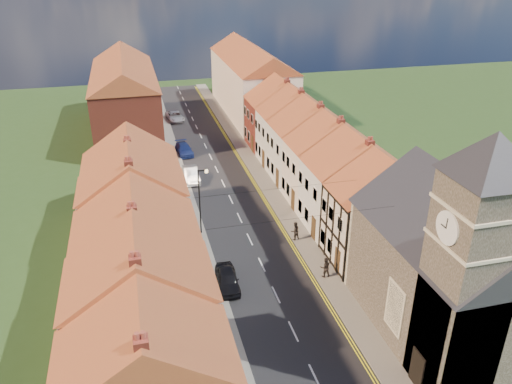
{
  "coord_description": "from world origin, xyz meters",
  "views": [
    {
      "loc": [
        -8.68,
        -18.01,
        22.26
      ],
      "look_at": [
        1.07,
        19.99,
        3.5
      ],
      "focal_mm": 35.0,
      "sensor_mm": 36.0,
      "label": 1
    }
  ],
  "objects_px": {
    "lamppost": "(200,198)",
    "car_near": "(227,279)",
    "car_mid": "(191,174)",
    "car_distant": "(175,116)",
    "church": "(460,258)",
    "pedestrian_left": "(204,291)",
    "pedestrian_right_b": "(325,267)",
    "pedestrian_right": "(295,231)",
    "car_far": "(184,149)"
  },
  "relations": [
    {
      "from": "pedestrian_left",
      "to": "car_near",
      "type": "bearing_deg",
      "value": 19.34
    },
    {
      "from": "lamppost",
      "to": "car_near",
      "type": "height_order",
      "value": "lamppost"
    },
    {
      "from": "car_distant",
      "to": "church",
      "type": "bearing_deg",
      "value": -83.44
    },
    {
      "from": "car_distant",
      "to": "pedestrian_left",
      "type": "height_order",
      "value": "pedestrian_left"
    },
    {
      "from": "car_near",
      "to": "pedestrian_left",
      "type": "distance_m",
      "value": 2.35
    },
    {
      "from": "car_mid",
      "to": "car_distant",
      "type": "xyz_separation_m",
      "value": [
        0.58,
        22.11,
        -0.06
      ]
    },
    {
      "from": "car_distant",
      "to": "pedestrian_right",
      "type": "xyz_separation_m",
      "value": [
        6.32,
        -36.89,
        0.29
      ]
    },
    {
      "from": "lamppost",
      "to": "pedestrian_left",
      "type": "bearing_deg",
      "value": -97.73
    },
    {
      "from": "lamppost",
      "to": "car_near",
      "type": "distance_m",
      "value": 8.65
    },
    {
      "from": "car_near",
      "to": "pedestrian_right_b",
      "type": "relative_size",
      "value": 2.41
    },
    {
      "from": "lamppost",
      "to": "pedestrian_right_b",
      "type": "distance_m",
      "value": 12.21
    },
    {
      "from": "car_mid",
      "to": "pedestrian_right_b",
      "type": "relative_size",
      "value": 2.66
    },
    {
      "from": "car_far",
      "to": "lamppost",
      "type": "bearing_deg",
      "value": -97.72
    },
    {
      "from": "pedestrian_right_b",
      "to": "car_far",
      "type": "bearing_deg",
      "value": -72.37
    },
    {
      "from": "car_far",
      "to": "pedestrian_right_b",
      "type": "xyz_separation_m",
      "value": [
        7.14,
        -28.69,
        0.32
      ]
    },
    {
      "from": "car_far",
      "to": "pedestrian_right",
      "type": "height_order",
      "value": "pedestrian_right"
    },
    {
      "from": "car_far",
      "to": "car_near",
      "type": "bearing_deg",
      "value": -95.75
    },
    {
      "from": "car_distant",
      "to": "pedestrian_left",
      "type": "bearing_deg",
      "value": -100.08
    },
    {
      "from": "car_far",
      "to": "pedestrian_right_b",
      "type": "bearing_deg",
      "value": -81.27
    },
    {
      "from": "pedestrian_left",
      "to": "car_distant",
      "type": "bearing_deg",
      "value": 70.76
    },
    {
      "from": "car_far",
      "to": "pedestrian_right",
      "type": "relative_size",
      "value": 2.56
    },
    {
      "from": "pedestrian_right",
      "to": "car_near",
      "type": "bearing_deg",
      "value": 18.86
    },
    {
      "from": "pedestrian_right",
      "to": "car_far",
      "type": "bearing_deg",
      "value": -91.04
    },
    {
      "from": "pedestrian_right_b",
      "to": "church",
      "type": "bearing_deg",
      "value": 127.13
    },
    {
      "from": "lamppost",
      "to": "car_distant",
      "type": "distance_m",
      "value": 33.92
    },
    {
      "from": "pedestrian_left",
      "to": "pedestrian_right_b",
      "type": "xyz_separation_m",
      "value": [
        9.29,
        0.63,
        -0.03
      ]
    },
    {
      "from": "car_mid",
      "to": "lamppost",
      "type": "bearing_deg",
      "value": -93.13
    },
    {
      "from": "car_near",
      "to": "car_distant",
      "type": "relative_size",
      "value": 0.83
    },
    {
      "from": "car_mid",
      "to": "pedestrian_right_b",
      "type": "distance_m",
      "value": 21.81
    },
    {
      "from": "car_far",
      "to": "car_distant",
      "type": "bearing_deg",
      "value": 83.39
    },
    {
      "from": "car_mid",
      "to": "car_distant",
      "type": "bearing_deg",
      "value": 88.38
    },
    {
      "from": "lamppost",
      "to": "pedestrian_right_b",
      "type": "bearing_deg",
      "value": -47.91
    },
    {
      "from": "car_mid",
      "to": "car_far",
      "type": "xyz_separation_m",
      "value": [
        0.24,
        8.17,
        -0.1
      ]
    },
    {
      "from": "pedestrian_left",
      "to": "pedestrian_right",
      "type": "height_order",
      "value": "pedestrian_left"
    },
    {
      "from": "pedestrian_right_b",
      "to": "pedestrian_right",
      "type": "bearing_deg",
      "value": -81.52
    },
    {
      "from": "car_distant",
      "to": "pedestrian_right",
      "type": "height_order",
      "value": "pedestrian_right"
    },
    {
      "from": "car_mid",
      "to": "car_distant",
      "type": "height_order",
      "value": "car_mid"
    },
    {
      "from": "church",
      "to": "lamppost",
      "type": "relative_size",
      "value": 2.53
    },
    {
      "from": "church",
      "to": "lamppost",
      "type": "height_order",
      "value": "church"
    },
    {
      "from": "lamppost",
      "to": "pedestrian_left",
      "type": "height_order",
      "value": "lamppost"
    },
    {
      "from": "car_mid",
      "to": "car_near",
      "type": "bearing_deg",
      "value": -90.13
    },
    {
      "from": "church",
      "to": "car_far",
      "type": "relative_size",
      "value": 3.59
    },
    {
      "from": "car_near",
      "to": "car_distant",
      "type": "xyz_separation_m",
      "value": [
        0.58,
        41.92,
        -0.01
      ]
    },
    {
      "from": "car_near",
      "to": "car_mid",
      "type": "relative_size",
      "value": 0.91
    },
    {
      "from": "lamppost",
      "to": "car_far",
      "type": "bearing_deg",
      "value": 87.53
    },
    {
      "from": "pedestrian_right",
      "to": "church",
      "type": "bearing_deg",
      "value": 95.44
    },
    {
      "from": "lamppost",
      "to": "car_mid",
      "type": "xyz_separation_m",
      "value": [
        0.61,
        11.67,
        -2.83
      ]
    },
    {
      "from": "car_far",
      "to": "pedestrian_right",
      "type": "xyz_separation_m",
      "value": [
        6.66,
        -22.95,
        0.33
      ]
    },
    {
      "from": "car_near",
      "to": "pedestrian_right",
      "type": "bearing_deg",
      "value": 39.09
    },
    {
      "from": "car_mid",
      "to": "pedestrian_right",
      "type": "distance_m",
      "value": 16.32
    }
  ]
}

